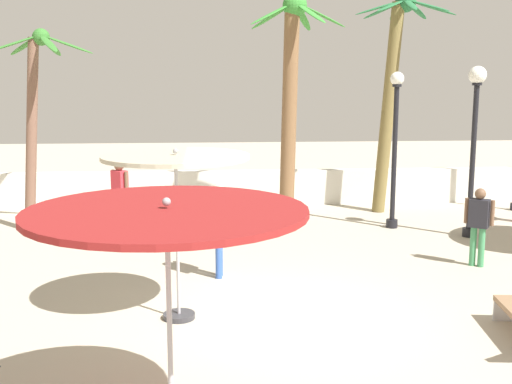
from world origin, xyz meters
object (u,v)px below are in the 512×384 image
(palm_tree_2, at_px, (393,77))
(palm_tree_3, at_px, (35,105))
(patio_umbrella_2, at_px, (167,226))
(guest_3, at_px, (120,189))
(patio_umbrella_0, at_px, (176,169))
(lamp_post_2, at_px, (395,140))
(guest_2, at_px, (219,220))
(palm_tree_1, at_px, (291,88))
(lamp_post_0, at_px, (474,128))
(guest_1, at_px, (479,220))

(palm_tree_2, height_order, palm_tree_3, palm_tree_2)
(patio_umbrella_2, bearing_deg, guest_3, 100.16)
(palm_tree_2, distance_m, guest_3, 7.72)
(patio_umbrella_0, distance_m, lamp_post_2, 7.55)
(guest_2, bearing_deg, guest_3, 121.32)
(patio_umbrella_0, bearing_deg, patio_umbrella_2, -88.77)
(patio_umbrella_2, height_order, palm_tree_1, palm_tree_1)
(palm_tree_1, xyz_separation_m, lamp_post_0, (3.96, -1.50, -0.87))
(palm_tree_3, distance_m, guest_2, 6.11)
(lamp_post_0, bearing_deg, guest_2, -155.58)
(lamp_post_2, bearing_deg, palm_tree_3, 177.57)
(palm_tree_2, relative_size, guest_1, 3.83)
(patio_umbrella_0, height_order, guest_3, patio_umbrella_0)
(palm_tree_3, bearing_deg, palm_tree_1, 0.95)
(palm_tree_2, bearing_deg, lamp_post_0, -71.05)
(palm_tree_2, bearing_deg, guest_3, -164.59)
(palm_tree_1, distance_m, palm_tree_3, 6.01)
(patio_umbrella_2, relative_size, palm_tree_3, 0.55)
(guest_3, bearing_deg, lamp_post_0, -7.38)
(guest_2, bearing_deg, lamp_post_2, 40.48)
(guest_1, bearing_deg, guest_3, 155.01)
(guest_1, bearing_deg, palm_tree_2, 92.26)
(patio_umbrella_0, xyz_separation_m, palm_tree_1, (2.49, 6.16, 1.09))
(lamp_post_0, xyz_separation_m, guest_1, (-0.81, -2.33, -1.58))
(patio_umbrella_2, height_order, guest_1, patio_umbrella_2)
(guest_3, bearing_deg, patio_umbrella_2, -79.84)
(lamp_post_0, bearing_deg, palm_tree_3, 172.02)
(palm_tree_2, bearing_deg, lamp_post_2, -103.81)
(guest_2, bearing_deg, patio_umbrella_2, -95.92)
(patio_umbrella_0, xyz_separation_m, palm_tree_3, (-3.51, 6.06, 0.70))
(guest_1, bearing_deg, patio_umbrella_0, -157.52)
(lamp_post_2, xyz_separation_m, guest_1, (0.69, -3.36, -1.23))
(palm_tree_1, height_order, lamp_post_0, palm_tree_1)
(palm_tree_1, bearing_deg, guest_2, -113.98)
(patio_umbrella_2, xyz_separation_m, guest_2, (0.58, 5.58, -1.18))
(palm_tree_2, relative_size, palm_tree_3, 1.24)
(patio_umbrella_0, height_order, patio_umbrella_2, patio_umbrella_0)
(palm_tree_1, height_order, guest_1, palm_tree_1)
(guest_2, bearing_deg, palm_tree_2, 49.57)
(palm_tree_3, bearing_deg, palm_tree_2, 10.00)
(lamp_post_0, height_order, guest_1, lamp_post_0)
(patio_umbrella_0, distance_m, guest_3, 6.04)
(palm_tree_1, relative_size, lamp_post_2, 1.49)
(lamp_post_0, bearing_deg, patio_umbrella_0, -144.17)
(palm_tree_3, bearing_deg, guest_1, -22.14)
(patio_umbrella_0, bearing_deg, lamp_post_0, 35.83)
(lamp_post_0, height_order, guest_2, lamp_post_0)
(palm_tree_3, bearing_deg, guest_3, -10.46)
(palm_tree_3, bearing_deg, lamp_post_0, -7.98)
(palm_tree_1, bearing_deg, palm_tree_3, -179.05)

